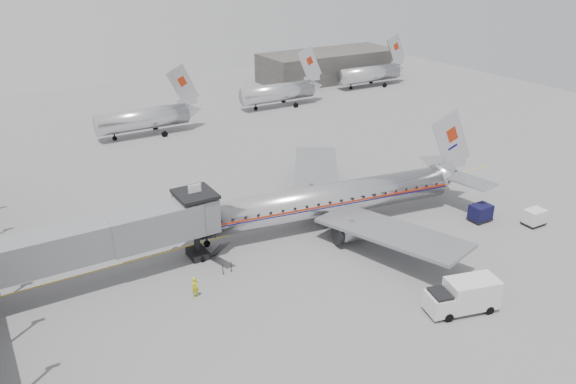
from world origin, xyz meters
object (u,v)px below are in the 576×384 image
airliner (332,199)px  baggage_cart_white (534,217)px  service_van (463,295)px  baggage_cart_navy (480,212)px  ramp_worker (195,287)px

airliner → baggage_cart_white: bearing=-23.5°
service_van → baggage_cart_navy: (13.80, 10.31, -0.47)m
airliner → service_van: size_ratio=5.55×
service_van → ramp_worker: (-17.31, 12.70, -0.50)m
airliner → service_van: (-0.10, -17.98, -1.29)m
baggage_cart_white → ramp_worker: bearing=171.9°
baggage_cart_navy → baggage_cart_white: (4.02, -3.57, -0.04)m
airliner → service_van: airliner is taller
airliner → baggage_cart_white: 21.07m
baggage_cart_white → service_van: bearing=-157.7°
baggage_cart_navy → baggage_cart_white: size_ratio=1.04×
baggage_cart_white → baggage_cart_navy: bearing=140.0°
service_van → baggage_cart_white: size_ratio=2.78×
ramp_worker → baggage_cart_navy: bearing=-17.9°
service_van → baggage_cart_navy: size_ratio=2.67×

